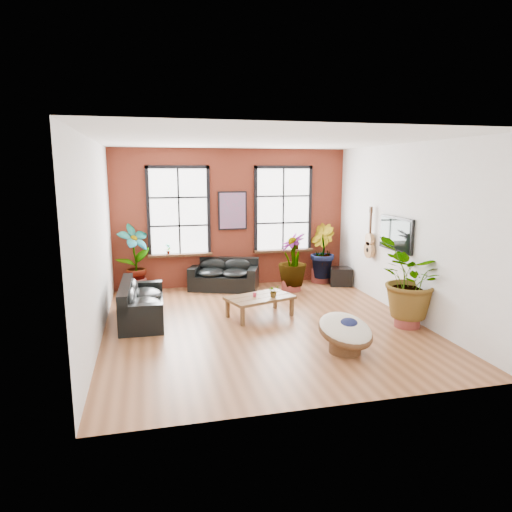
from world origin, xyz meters
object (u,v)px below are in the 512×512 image
at_px(sofa_left, 140,303).
at_px(papasan_chair, 346,332).
at_px(sofa_back, 224,275).
at_px(coffee_table, 260,299).

height_order(sofa_left, papasan_chair, sofa_left).
xyz_separation_m(sofa_back, coffee_table, (0.34, -2.36, 0.03)).
relative_size(sofa_back, coffee_table, 1.24).
bearing_deg(sofa_left, papasan_chair, -125.21).
xyz_separation_m(sofa_back, papasan_chair, (1.27, -4.50, 0.00)).
bearing_deg(coffee_table, papasan_chair, -85.07).
bearing_deg(sofa_left, coffee_table, -96.35).
xyz_separation_m(sofa_left, papasan_chair, (3.32, -2.46, 0.01)).
height_order(sofa_back, coffee_table, sofa_back).
distance_m(sofa_back, sofa_left, 2.89).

